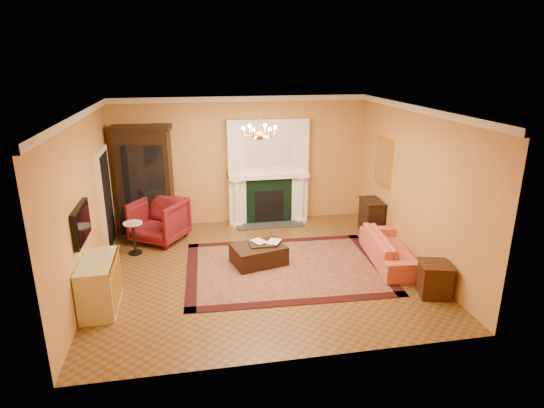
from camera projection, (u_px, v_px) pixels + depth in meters
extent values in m
cube|color=brown|center=(261.00, 270.00, 8.64)|extent=(6.00, 5.50, 0.02)
cube|color=silver|center=(259.00, 109.00, 7.70)|extent=(6.00, 5.50, 0.02)
cube|color=#CF924A|center=(242.00, 161.00, 10.75)|extent=(6.00, 0.02, 3.00)
cube|color=#CF924A|center=(295.00, 257.00, 5.59)|extent=(6.00, 0.02, 3.00)
cube|color=#CF924A|center=(84.00, 203.00, 7.65)|extent=(0.02, 5.50, 3.00)
cube|color=#CF924A|center=(415.00, 186.00, 8.69)|extent=(0.02, 5.50, 3.00)
cube|color=white|center=(268.00, 172.00, 10.77)|extent=(1.90, 0.32, 2.50)
cube|color=silver|center=(269.00, 148.00, 10.43)|extent=(1.10, 0.01, 0.80)
cube|color=black|center=(269.00, 202.00, 10.83)|extent=(1.10, 0.02, 1.10)
cube|color=black|center=(269.00, 206.00, 10.86)|extent=(0.70, 0.02, 0.75)
cube|color=#333333|center=(270.00, 224.00, 10.88)|extent=(1.60, 0.50, 0.04)
cube|color=white|center=(268.00, 175.00, 10.74)|extent=(1.90, 0.44, 0.10)
cylinder|color=white|center=(237.00, 202.00, 10.67)|extent=(0.14, 0.14, 1.18)
cylinder|color=white|center=(301.00, 199.00, 10.94)|extent=(0.14, 0.14, 1.18)
cube|color=white|center=(241.00, 99.00, 10.26)|extent=(6.00, 0.08, 0.12)
cube|color=white|center=(75.00, 117.00, 7.21)|extent=(0.08, 5.50, 0.12)
cube|color=white|center=(420.00, 109.00, 8.24)|extent=(0.08, 5.50, 0.12)
cube|color=silver|center=(106.00, 199.00, 9.39)|extent=(0.08, 1.05, 2.10)
cube|color=black|center=(108.00, 200.00, 9.40)|extent=(0.02, 0.85, 1.95)
cube|color=black|center=(81.00, 224.00, 7.14)|extent=(0.08, 0.95, 0.58)
cube|color=black|center=(84.00, 223.00, 7.15)|extent=(0.01, 0.85, 0.48)
cube|color=gold|center=(384.00, 162.00, 9.95)|extent=(0.05, 0.76, 1.05)
cube|color=white|center=(382.00, 162.00, 9.94)|extent=(0.01, 0.62, 0.90)
cylinder|color=gold|center=(259.00, 121.00, 7.77)|extent=(0.03, 0.03, 0.40)
sphere|color=gold|center=(259.00, 136.00, 7.84)|extent=(0.16, 0.16, 0.16)
sphere|color=#FFE5B2|center=(275.00, 127.00, 7.85)|extent=(0.07, 0.07, 0.07)
sphere|color=#FFE5B2|center=(265.00, 125.00, 8.05)|extent=(0.07, 0.07, 0.07)
sphere|color=#FFE5B2|center=(249.00, 126.00, 8.00)|extent=(0.07, 0.07, 0.07)
sphere|color=#FFE5B2|center=(243.00, 128.00, 7.75)|extent=(0.07, 0.07, 0.07)
sphere|color=#FFE5B2|center=(253.00, 130.00, 7.55)|extent=(0.07, 0.07, 0.07)
sphere|color=#FFE5B2|center=(270.00, 129.00, 7.60)|extent=(0.07, 0.07, 0.07)
cube|color=#4D1011|center=(286.00, 267.00, 8.69)|extent=(3.85, 2.95, 0.01)
cube|color=black|center=(146.00, 182.00, 10.22)|extent=(1.22, 0.67, 2.33)
imported|color=maroon|center=(159.00, 219.00, 9.82)|extent=(1.34, 1.32, 1.03)
cylinder|color=black|center=(136.00, 253.00, 9.31)|extent=(0.27, 0.27, 0.04)
cylinder|color=black|center=(134.00, 238.00, 9.21)|extent=(0.06, 0.06, 0.61)
cylinder|color=white|center=(133.00, 223.00, 9.11)|extent=(0.38, 0.38, 0.03)
cube|color=beige|center=(100.00, 284.00, 7.21)|extent=(0.54, 1.12, 0.83)
imported|color=#E46048|center=(392.00, 244.00, 8.82)|extent=(0.79, 1.99, 0.76)
cube|color=#3A210F|center=(434.00, 280.00, 7.62)|extent=(0.58, 0.58, 0.56)
cube|color=black|center=(371.00, 217.00, 10.33)|extent=(0.42, 0.69, 0.75)
cube|color=black|center=(259.00, 254.00, 8.81)|extent=(1.12, 0.93, 0.36)
cube|color=black|center=(262.00, 244.00, 8.79)|extent=(0.47, 0.36, 0.03)
imported|color=gray|center=(254.00, 237.00, 8.72)|extent=(0.21, 0.14, 0.30)
imported|color=gray|center=(268.00, 234.00, 8.81)|extent=(0.21, 0.13, 0.31)
cylinder|color=gray|center=(244.00, 172.00, 10.61)|extent=(0.11, 0.11, 0.09)
cone|color=black|center=(244.00, 164.00, 10.55)|extent=(0.15, 0.15, 0.33)
cylinder|color=gray|center=(295.00, 170.00, 10.82)|extent=(0.10, 0.10, 0.08)
cone|color=black|center=(295.00, 162.00, 10.76)|extent=(0.15, 0.15, 0.31)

